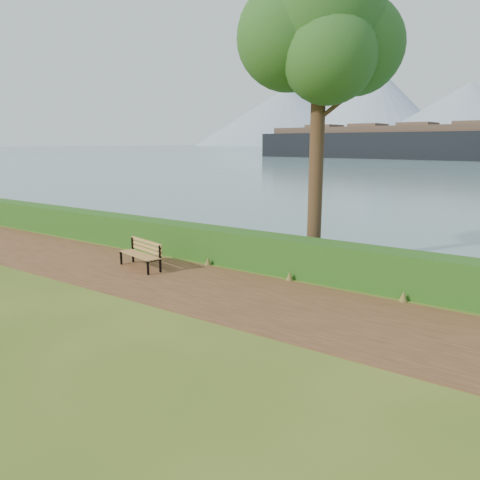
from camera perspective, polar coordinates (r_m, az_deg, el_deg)
The scene contains 6 objects.
ground at distance 11.49m, azimuth -6.00°, elevation -6.02°, with size 140.00×140.00×0.00m, color #445B1A.
path at distance 11.71m, azimuth -5.05°, elevation -5.64°, with size 40.00×3.40×0.01m, color #4F321B.
hedge at distance 13.36m, azimuth 1.22°, elevation -1.19°, with size 32.00×0.85×1.00m, color #1D4E16.
bench at distance 13.52m, azimuth -11.83°, elevation -1.47°, with size 1.65×0.81×0.80m.
tree at distance 13.73m, azimuth 9.76°, elevation 23.96°, with size 4.15×3.78×8.65m.
cargo_ship at distance 105.32m, azimuth 23.52°, elevation 10.88°, with size 77.98×18.72×23.44m.
Camera 1 is at (7.17, -8.26, 3.51)m, focal length 35.00 mm.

